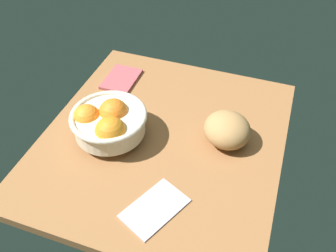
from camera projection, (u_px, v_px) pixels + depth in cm
name	position (u px, v px, depth cm)	size (l,w,h in cm)	color
ground_plane	(163.00, 141.00, 107.70)	(75.13, 67.67, 3.00)	#966238
fruit_bowl	(108.00, 122.00, 102.68)	(21.57, 21.57, 11.27)	beige
bread_loaf	(227.00, 130.00, 102.56)	(13.51, 12.87, 9.05)	#B1824E
napkin_folded	(121.00, 79.00, 126.24)	(14.16, 10.26, 1.01)	#AB4F55
napkin_spare	(155.00, 208.00, 88.94)	(15.76, 9.70, 0.85)	#BCB5C9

